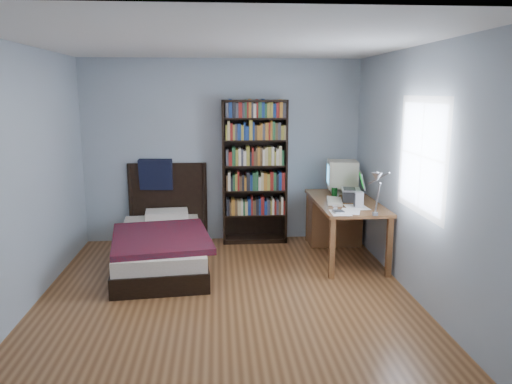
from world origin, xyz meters
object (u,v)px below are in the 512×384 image
crt_monitor (342,175)px  speaker (359,200)px  bed (162,242)px  bookshelf (255,172)px  soda_can (334,192)px  laptop (352,193)px  keyboard (335,201)px  desk (336,217)px  desk_lamp (377,181)px

crt_monitor → speaker: bearing=-90.5°
bed → bookshelf: bearing=34.0°
bookshelf → soda_can: bearing=-29.9°
laptop → bed: (-2.35, -0.01, -0.58)m
keyboard → speaker: (0.21, -0.31, 0.08)m
bookshelf → crt_monitor: bearing=-14.7°
soda_can → bed: (-2.18, -0.24, -0.54)m
crt_monitor → soda_can: size_ratio=3.43×
desk → crt_monitor: size_ratio=3.51×
soda_can → bookshelf: (-0.98, 0.57, 0.19)m
laptop → bed: 2.42m
crt_monitor → keyboard: bearing=-111.4°
desk_lamp → speaker: 0.78m
bookshelf → laptop: bearing=-34.5°
keyboard → laptop: bearing=27.1°
crt_monitor → desk_lamp: desk_lamp is taller
bookshelf → bed: bearing=-146.0°
desk_lamp → keyboard: desk_lamp is taller
desk → bookshelf: 1.26m
desk → laptop: (0.08, -0.45, 0.42)m
speaker → bed: 2.42m
speaker → bookshelf: bookshelf is taller
bookshelf → bed: 1.61m
soda_can → bookshelf: bearing=150.1°
desk → speaker: speaker is taller
laptop → bookshelf: bearing=145.5°
crt_monitor → bookshelf: bearing=165.3°
desk_lamp → speaker: bearing=87.5°
bookshelf → desk_lamp: bearing=-59.6°
bookshelf → keyboard: bearing=-43.2°
soda_can → laptop: bearing=-53.0°
speaker → soda_can: speaker is taller
speaker → bed: (-2.32, 0.36, -0.57)m
laptop → bookshelf: (-1.15, 0.79, 0.15)m
bookshelf → speaker: bearing=-45.9°
soda_can → crt_monitor: bearing=60.1°
speaker → soda_can: (-0.15, 0.60, -0.03)m
crt_monitor → speaker: (-0.01, -0.87, -0.16)m
desk_lamp → bookshelf: 2.18m
crt_monitor → keyboard: 0.65m
keyboard → soda_can: (0.07, 0.29, 0.05)m
desk → soda_can: 0.45m
desk_lamp → bed: desk_lamp is taller
soda_can → bookshelf: size_ratio=0.07×
speaker → desk: bearing=99.4°
crt_monitor → laptop: (0.02, -0.49, -0.15)m
laptop → soda_can: laptop is taller
desk → desk_lamp: (0.02, -1.53, 0.75)m
laptop → bookshelf: 1.40m
desk_lamp → keyboard: size_ratio=1.22×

